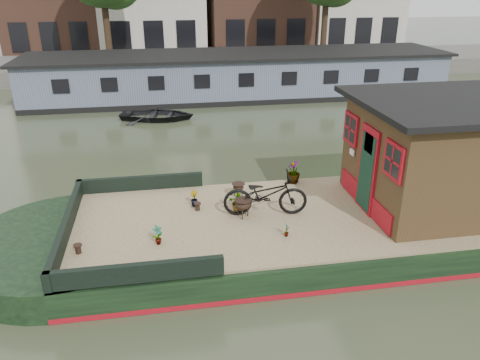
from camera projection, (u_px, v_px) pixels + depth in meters
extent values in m
plane|color=#333E27|center=(342.00, 236.00, 10.67)|extent=(120.00, 120.00, 0.00)
cube|color=black|center=(344.00, 224.00, 10.55)|extent=(12.00, 4.00, 0.60)
cylinder|color=black|center=(67.00, 248.00, 9.60)|extent=(4.00, 4.00, 0.60)
cube|color=maroon|center=(343.00, 233.00, 10.64)|extent=(12.02, 4.02, 0.10)
cube|color=tan|center=(345.00, 211.00, 10.42)|extent=(11.80, 3.80, 0.05)
cube|color=black|center=(67.00, 226.00, 9.41)|extent=(0.12, 4.00, 0.35)
cube|color=black|center=(141.00, 183.00, 11.37)|extent=(3.00, 0.12, 0.35)
cube|color=black|center=(136.00, 273.00, 7.90)|extent=(3.00, 0.12, 0.35)
cube|color=#322213|center=(444.00, 156.00, 10.30)|extent=(3.50, 3.00, 2.30)
cube|color=black|center=(454.00, 102.00, 9.82)|extent=(4.00, 3.50, 0.12)
cube|color=maroon|center=(367.00, 170.00, 10.10)|extent=(0.06, 0.80, 1.90)
cube|color=black|center=(366.00, 172.00, 10.11)|extent=(0.04, 0.64, 1.70)
cube|color=maroon|center=(394.00, 161.00, 8.91)|extent=(0.06, 0.72, 0.72)
cube|color=maroon|center=(351.00, 129.00, 10.81)|extent=(0.06, 0.72, 0.72)
imported|color=black|center=(265.00, 194.00, 10.06)|extent=(1.88, 0.84, 0.95)
imported|color=brown|center=(158.00, 235.00, 9.01)|extent=(0.26, 0.24, 0.40)
imported|color=brown|center=(194.00, 199.00, 10.55)|extent=(0.23, 0.24, 0.36)
imported|color=maroon|center=(238.00, 202.00, 10.22)|extent=(0.58, 0.58, 0.49)
imported|color=brown|center=(293.00, 172.00, 11.72)|extent=(0.35, 0.35, 0.59)
imported|color=#9E392E|center=(287.00, 230.00, 9.30)|extent=(0.14, 0.17, 0.29)
cylinder|color=black|center=(198.00, 207.00, 10.38)|extent=(0.16, 0.16, 0.18)
cylinder|color=black|center=(78.00, 249.00, 8.75)|extent=(0.16, 0.16, 0.18)
imported|color=black|center=(157.00, 112.00, 19.36)|extent=(3.45, 2.80, 0.63)
cube|color=slate|center=(239.00, 76.00, 22.93)|extent=(20.00, 4.00, 2.00)
cube|color=black|center=(239.00, 54.00, 22.51)|extent=(20.40, 4.40, 0.12)
cube|color=black|center=(239.00, 94.00, 23.28)|extent=(20.00, 4.05, 0.24)
cube|color=#47443F|center=(221.00, 65.00, 29.03)|extent=(60.00, 6.00, 0.90)
cylinder|color=#332316|center=(107.00, 28.00, 25.68)|extent=(0.36, 0.36, 4.00)
cylinder|color=#332316|center=(324.00, 24.00, 27.64)|extent=(0.36, 0.36, 4.00)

